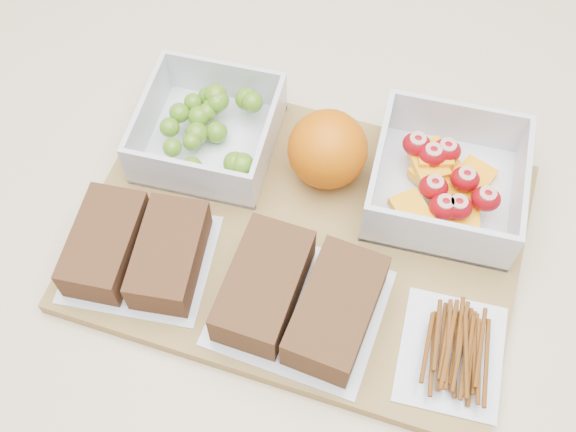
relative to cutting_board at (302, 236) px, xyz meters
name	(u,v)px	position (x,y,z in m)	size (l,w,h in m)	color
counter	(298,372)	(0.00, 0.01, -0.46)	(1.20, 0.90, 0.90)	beige
cutting_board	(302,236)	(0.00, 0.00, 0.00)	(0.42, 0.30, 0.02)	olive
grape_container	(210,129)	(-0.12, 0.08, 0.03)	(0.13, 0.13, 0.06)	silver
fruit_container	(445,182)	(0.13, 0.08, 0.03)	(0.14, 0.14, 0.06)	silver
orange	(328,149)	(0.01, 0.08, 0.05)	(0.08, 0.08, 0.08)	#D86205
sandwich_bag_left	(137,250)	(-0.14, -0.07, 0.03)	(0.14, 0.13, 0.04)	silver
sandwich_bag_center	(299,298)	(0.02, -0.08, 0.03)	(0.16, 0.15, 0.05)	silver
pretzel_bag	(454,349)	(0.16, -0.09, 0.02)	(0.09, 0.11, 0.03)	silver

